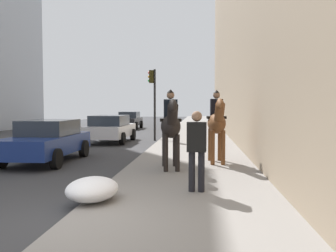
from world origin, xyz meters
name	(u,v)px	position (x,y,z in m)	size (l,w,h in m)	color
sidewalk_slab	(183,227)	(0.00, -1.94, 0.06)	(120.00, 3.87, 0.12)	gray
mounted_horse_near	(171,125)	(4.77, -1.37, 1.39)	(2.15, 0.77, 2.28)	black
mounted_horse_far	(217,122)	(6.05, -2.72, 1.42)	(2.15, 0.66, 2.32)	brown
pedestrian_greeting	(197,146)	(2.09, -2.13, 1.10)	(0.28, 0.41, 1.70)	black
car_near_lane	(47,140)	(6.54, 3.05, 0.75)	(4.35, 2.00, 1.44)	navy
car_mid_lane	(129,120)	(24.92, 3.80, 0.74)	(4.10, 1.90, 1.44)	black
car_far_lane	(111,128)	(13.33, 2.51, 0.76)	(4.34, 2.09, 1.44)	silver
traffic_light_near_curb	(153,93)	(14.56, 0.40, 2.64)	(0.20, 0.44, 3.95)	black
snow_pile_near	(92,189)	(1.19, -0.15, 0.34)	(1.27, 0.98, 0.44)	white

